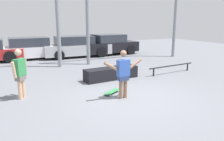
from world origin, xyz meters
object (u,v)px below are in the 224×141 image
Objects in this scene: parked_car_silver at (76,47)px; bystander at (20,72)px; skateboard at (112,92)px; grind_rail at (172,67)px; parked_car_black at (110,45)px; skateboarder at (123,72)px; parked_car_white at (31,49)px; grind_box at (111,73)px.

bystander is (-4.11, -7.28, 0.19)m from parked_car_silver.
grind_rail is at bearing -10.68° from skateboard.
parked_car_black reaches higher than grind_rail.
bystander reaches higher than skateboard.
skateboard is at bearing 99.90° from skateboarder.
bystander reaches higher than parked_car_black.
parked_car_black is (2.58, -0.00, 0.03)m from parked_car_silver.
skateboarder is 0.34× the size of parked_car_silver.
parked_car_black is (3.88, 8.16, 0.65)m from skateboard.
parked_car_white is at bearing 127.01° from grind_rail.
grind_box is 0.58× the size of parked_car_black.
parked_car_black is (5.47, -0.48, 0.04)m from parked_car_white.
parked_car_white is (-1.59, 8.64, 0.61)m from skateboard.
grind_rail is at bearing -53.41° from parked_car_white.
grind_box is 3.77m from bystander.
grind_rail is at bearing -67.23° from parked_car_silver.
skateboarder reaches higher than parked_car_white.
parked_car_silver is (0.49, 6.45, 0.43)m from grind_box.
grind_box is at bearing -71.26° from parked_car_white.
bystander is at bearing -117.48° from parked_car_silver.
parked_car_black is at bearing 64.01° from skateboarder.
skateboard is at bearing -79.97° from parked_car_white.
skateboarder is 2.44m from grind_box.
parked_car_silver is at bearing 79.65° from skateboarder.
grind_rail is 6.77m from parked_car_black.
skateboard is 0.48× the size of bystander.
grind_box is at bearing 141.37° from bystander.
parked_car_black is (3.07, 6.44, 0.46)m from grind_box.
parked_car_white is at bearing -150.47° from bystander.
skateboarder is 0.66× the size of grind_box.
grind_rail is at bearing 24.90° from skateboarder.
grind_rail is (3.86, 1.40, 0.25)m from skateboard.
parked_car_black reaches higher than grind_box.
grind_rail is 0.60× the size of parked_car_silver.
parked_car_silver is (1.30, 8.16, 0.62)m from skateboard.
parked_car_black is at bearing 1.96° from parked_car_silver.
parked_car_black is at bearing 64.56° from grind_box.
parked_car_white is 7.85m from bystander.
skateboarder is 3.27m from bystander.
parked_car_white reaches higher than grind_box.
grind_rail is (3.74, 1.95, -0.54)m from skateboarder.
parked_car_silver is at bearing 110.77° from grind_rail.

